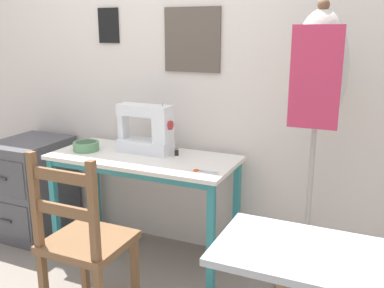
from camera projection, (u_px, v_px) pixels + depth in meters
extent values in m
plane|color=gray|center=(125.00, 277.00, 2.62)|extent=(14.00, 14.00, 0.00)
cube|color=silver|center=(166.00, 60.00, 2.81)|extent=(10.00, 0.05, 2.55)
cube|color=brown|center=(192.00, 40.00, 2.66)|extent=(0.38, 0.02, 0.40)
cube|color=black|center=(109.00, 26.00, 2.89)|extent=(0.16, 0.01, 0.23)
cube|color=black|center=(205.00, 46.00, 2.64)|extent=(0.18, 0.01, 0.27)
cube|color=silver|center=(143.00, 158.00, 2.67)|extent=(1.17, 0.52, 0.02)
cube|color=teal|center=(124.00, 173.00, 2.48)|extent=(1.09, 0.03, 0.04)
cube|color=teal|center=(55.00, 209.00, 2.78)|extent=(0.04, 0.04, 0.68)
cube|color=teal|center=(211.00, 241.00, 2.35)|extent=(0.04, 0.04, 0.68)
cube|color=teal|center=(96.00, 187.00, 3.17)|extent=(0.04, 0.04, 0.68)
cube|color=teal|center=(236.00, 211.00, 2.74)|extent=(0.04, 0.04, 0.68)
cube|color=white|center=(145.00, 146.00, 2.74)|extent=(0.35, 0.15, 0.08)
cube|color=white|center=(163.00, 124.00, 2.65)|extent=(0.09, 0.13, 0.23)
cube|color=white|center=(141.00, 110.00, 2.69)|extent=(0.31, 0.11, 0.07)
cube|color=white|center=(124.00, 126.00, 2.77)|extent=(0.04, 0.08, 0.16)
cylinder|color=#B22D2D|center=(171.00, 125.00, 2.62)|extent=(0.02, 0.06, 0.06)
cylinder|color=#99999E|center=(163.00, 104.00, 2.61)|extent=(0.01, 0.01, 0.02)
cylinder|color=#56895B|center=(86.00, 146.00, 2.78)|extent=(0.17, 0.17, 0.06)
cylinder|color=#2F4B32|center=(86.00, 142.00, 2.77)|extent=(0.13, 0.13, 0.01)
cube|color=silver|center=(209.00, 172.00, 2.36)|extent=(0.12, 0.03, 0.00)
cube|color=silver|center=(208.00, 173.00, 2.34)|extent=(0.12, 0.03, 0.00)
torus|color=#DB511E|center=(196.00, 171.00, 2.38)|extent=(0.03, 0.03, 0.01)
torus|color=#DB511E|center=(196.00, 170.00, 2.38)|extent=(0.03, 0.03, 0.01)
cylinder|color=black|center=(177.00, 152.00, 2.66)|extent=(0.03, 0.03, 0.04)
cylinder|color=beige|center=(177.00, 149.00, 2.66)|extent=(0.03, 0.03, 0.00)
cylinder|color=beige|center=(177.00, 155.00, 2.67)|extent=(0.03, 0.03, 0.00)
cube|color=brown|center=(88.00, 242.00, 2.18)|extent=(0.40, 0.38, 0.04)
cube|color=brown|center=(84.00, 258.00, 2.45)|extent=(0.04, 0.04, 0.40)
cube|color=brown|center=(135.00, 272.00, 2.31)|extent=(0.04, 0.04, 0.40)
cube|color=brown|center=(44.00, 288.00, 2.16)|extent=(0.04, 0.04, 0.40)
cube|color=brown|center=(35.00, 200.00, 2.04)|extent=(0.04, 0.04, 0.48)
cube|color=brown|center=(94.00, 212.00, 1.91)|extent=(0.04, 0.04, 0.48)
cube|color=brown|center=(61.00, 176.00, 1.94)|extent=(0.34, 0.02, 0.06)
cube|color=brown|center=(64.00, 211.00, 1.98)|extent=(0.34, 0.02, 0.06)
cube|color=#4C4C51|center=(33.00, 187.00, 3.14)|extent=(0.43, 0.52, 0.70)
cube|color=#46464B|center=(2.00, 178.00, 2.86)|extent=(0.40, 0.01, 0.25)
cube|color=#333338|center=(0.00, 178.00, 2.85)|extent=(0.10, 0.01, 0.02)
cube|color=#46464B|center=(7.00, 220.00, 2.94)|extent=(0.40, 0.01, 0.25)
cube|color=#333338|center=(6.00, 221.00, 2.93)|extent=(0.10, 0.01, 0.02)
cylinder|color=#846647|center=(303.00, 287.00, 2.48)|extent=(0.32, 0.32, 0.03)
cylinder|color=#ADA89E|center=(309.00, 203.00, 2.35)|extent=(0.03, 0.03, 1.03)
ellipsoid|color=beige|center=(319.00, 70.00, 2.17)|extent=(0.29, 0.21, 0.60)
sphere|color=brown|center=(324.00, 5.00, 2.08)|extent=(0.06, 0.06, 0.06)
cube|color=#C63356|center=(315.00, 78.00, 2.08)|extent=(0.25, 0.01, 0.50)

